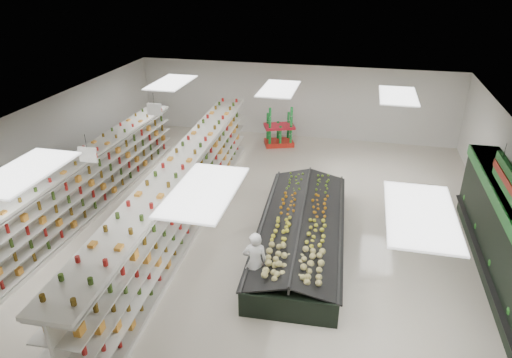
% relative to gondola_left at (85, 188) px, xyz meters
% --- Properties ---
extents(floor, '(16.00, 16.00, 0.00)m').
position_rel_gondola_left_xyz_m(floor, '(5.19, 0.40, -0.87)').
color(floor, beige).
rests_on(floor, ground).
extents(ceiling, '(14.00, 16.00, 0.02)m').
position_rel_gondola_left_xyz_m(ceiling, '(5.19, 0.40, 2.33)').
color(ceiling, white).
rests_on(ceiling, wall_back).
extents(wall_back, '(14.00, 0.02, 3.20)m').
position_rel_gondola_left_xyz_m(wall_back, '(5.19, 8.40, 0.73)').
color(wall_back, silver).
rests_on(wall_back, floor).
extents(wall_left, '(0.02, 16.00, 3.20)m').
position_rel_gondola_left_xyz_m(wall_left, '(-1.81, 0.40, 0.73)').
color(wall_left, silver).
rests_on(wall_left, floor).
extents(produce_wall_case, '(0.93, 8.00, 2.20)m').
position_rel_gondola_left_xyz_m(produce_wall_case, '(11.72, -1.10, 0.37)').
color(produce_wall_case, black).
rests_on(produce_wall_case, floor).
extents(aisle_sign_near, '(0.52, 0.06, 0.75)m').
position_rel_gondola_left_xyz_m(aisle_sign_near, '(1.39, -1.60, 1.88)').
color(aisle_sign_near, white).
rests_on(aisle_sign_near, ceiling).
extents(aisle_sign_far, '(0.52, 0.06, 0.75)m').
position_rel_gondola_left_xyz_m(aisle_sign_far, '(1.39, 2.40, 1.88)').
color(aisle_sign_far, white).
rests_on(aisle_sign_far, ceiling).
extents(gondola_left, '(1.01, 11.01, 1.91)m').
position_rel_gondola_left_xyz_m(gondola_left, '(0.00, 0.00, 0.00)').
color(gondola_left, silver).
rests_on(gondola_left, floor).
extents(gondola_center, '(1.50, 12.69, 2.20)m').
position_rel_gondola_left_xyz_m(gondola_center, '(3.27, -0.22, 0.13)').
color(gondola_center, silver).
rests_on(gondola_center, floor).
extents(produce_island, '(2.60, 6.47, 0.95)m').
position_rel_gondola_left_xyz_m(produce_island, '(6.73, -0.22, -0.44)').
color(produce_island, black).
rests_on(produce_island, floor).
extents(soda_endcap, '(1.46, 1.22, 1.60)m').
position_rel_gondola_left_xyz_m(soda_endcap, '(4.77, 7.09, -0.10)').
color(soda_endcap, red).
rests_on(soda_endcap, floor).
extents(shopper_main, '(0.65, 0.50, 1.61)m').
position_rel_gondola_left_xyz_m(shopper_main, '(5.94, -2.47, -0.07)').
color(shopper_main, silver).
rests_on(shopper_main, floor).
extents(shopper_background, '(0.64, 0.92, 1.75)m').
position_rel_gondola_left_xyz_m(shopper_background, '(2.39, 3.33, 0.00)').
color(shopper_background, '#9D7C60').
rests_on(shopper_background, floor).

